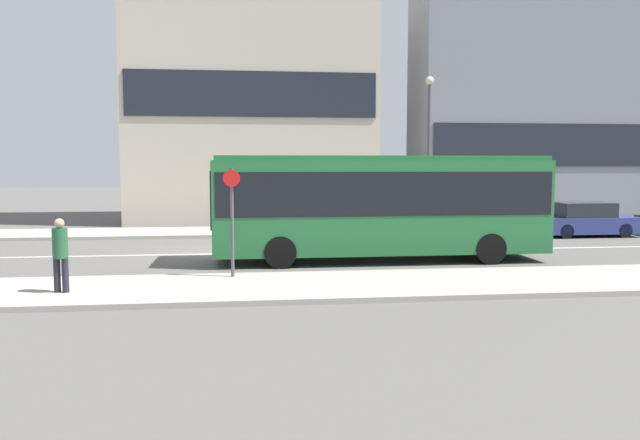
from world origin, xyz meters
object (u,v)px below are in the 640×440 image
at_px(bus_stop_sign, 232,214).
at_px(street_lamp, 429,137).
at_px(city_bus, 380,201).
at_px(pedestrian_near_stop, 60,250).
at_px(parked_car_0, 584,220).

xyz_separation_m(bus_stop_sign, street_lamp, (8.31, 10.28, 2.44)).
distance_m(city_bus, street_lamp, 8.53).
bearing_deg(bus_stop_sign, street_lamp, 51.07).
bearing_deg(street_lamp, pedestrian_near_stop, -135.87).
height_order(pedestrian_near_stop, street_lamp, street_lamp).
xyz_separation_m(parked_car_0, bus_stop_sign, (-14.63, -8.52, 1.12)).
xyz_separation_m(parked_car_0, pedestrian_near_stop, (-18.51, -10.05, 0.43)).
bearing_deg(parked_car_0, city_bus, -151.19).
bearing_deg(bus_stop_sign, pedestrian_near_stop, -158.41).
bearing_deg(pedestrian_near_stop, parked_car_0, 40.32).
relative_size(parked_car_0, pedestrian_near_stop, 2.42).
relative_size(city_bus, street_lamp, 1.56).
xyz_separation_m(pedestrian_near_stop, bus_stop_sign, (3.88, 1.53, 0.68)).
distance_m(pedestrian_near_stop, street_lamp, 17.26).
relative_size(city_bus, bus_stop_sign, 3.66).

